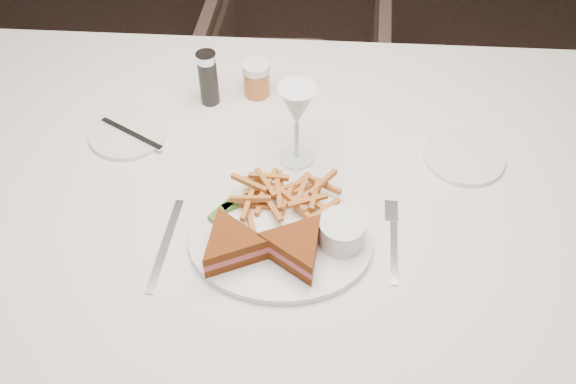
# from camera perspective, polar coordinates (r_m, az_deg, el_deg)

# --- Properties ---
(ground) EXTENTS (5.00, 5.00, 0.00)m
(ground) POSITION_cam_1_polar(r_m,az_deg,el_deg) (2.02, -11.97, -8.34)
(ground) COLOR black
(ground) RESTS_ON ground
(table) EXTENTS (1.59, 1.16, 0.75)m
(table) POSITION_cam_1_polar(r_m,az_deg,el_deg) (1.51, -0.12, -9.51)
(table) COLOR silver
(table) RESTS_ON ground
(chair_far) EXTENTS (0.69, 0.66, 0.61)m
(chair_far) POSITION_cam_1_polar(r_m,az_deg,el_deg) (2.23, 0.75, 11.02)
(chair_far) COLOR #48342C
(chair_far) RESTS_ON ground
(table_setting) EXTENTS (0.83, 0.64, 0.18)m
(table_setting) POSITION_cam_1_polar(r_m,az_deg,el_deg) (1.15, -0.73, -0.16)
(table_setting) COLOR white
(table_setting) RESTS_ON table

